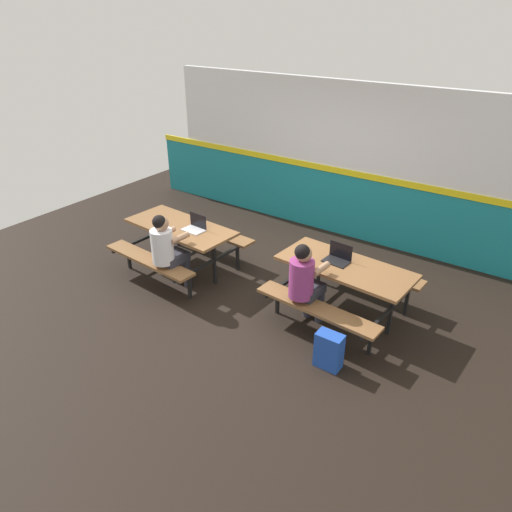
{
  "coord_description": "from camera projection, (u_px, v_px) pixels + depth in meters",
  "views": [
    {
      "loc": [
        3.28,
        -4.59,
        3.62
      ],
      "look_at": [
        0.0,
        0.11,
        0.55
      ],
      "focal_mm": 32.96,
      "sensor_mm": 36.0,
      "label": 1
    }
  ],
  "objects": [
    {
      "name": "laptop_silver",
      "position": [
        195.0,
        227.0,
        6.8
      ],
      "size": [
        0.33,
        0.24,
        0.22
      ],
      "color": "silver",
      "rests_on": "picnic_table_left"
    },
    {
      "name": "ground_plane",
      "position": [
        251.0,
        294.0,
        6.69
      ],
      "size": [
        10.0,
        10.0,
        0.02
      ],
      "primitive_type": "cube",
      "color": "black"
    },
    {
      "name": "accent_backdrop",
      "position": [
        339.0,
        164.0,
        7.95
      ],
      "size": [
        8.0,
        0.14,
        2.6
      ],
      "color": "teal",
      "rests_on": "ground"
    },
    {
      "name": "student_nearer",
      "position": [
        167.0,
        247.0,
        6.4
      ],
      "size": [
        0.38,
        0.53,
        1.21
      ],
      "color": "#2D2D38",
      "rests_on": "ground"
    },
    {
      "name": "laptop_dark",
      "position": [
        338.0,
        258.0,
        5.96
      ],
      "size": [
        0.33,
        0.24,
        0.22
      ],
      "color": "black",
      "rests_on": "picnic_table_right"
    },
    {
      "name": "picnic_table_right",
      "position": [
        344.0,
        277.0,
        5.96
      ],
      "size": [
        1.75,
        1.66,
        0.74
      ],
      "color": "brown",
      "rests_on": "ground"
    },
    {
      "name": "backpack_dark",
      "position": [
        329.0,
        350.0,
        5.24
      ],
      "size": [
        0.3,
        0.22,
        0.44
      ],
      "color": "#1E47B2",
      "rests_on": "ground"
    },
    {
      "name": "student_further",
      "position": [
        305.0,
        279.0,
        5.65
      ],
      "size": [
        0.38,
        0.53,
        1.21
      ],
      "color": "#2D2D38",
      "rests_on": "ground"
    },
    {
      "name": "picnic_table_left",
      "position": [
        181.0,
        236.0,
        7.03
      ],
      "size": [
        1.75,
        1.66,
        0.74
      ],
      "color": "brown",
      "rests_on": "ground"
    }
  ]
}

